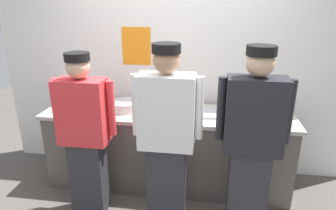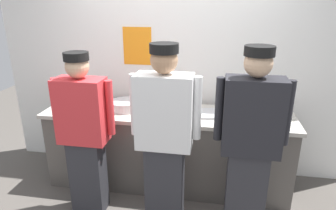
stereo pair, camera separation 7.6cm
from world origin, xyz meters
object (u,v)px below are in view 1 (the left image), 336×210
(chef_center, at_px, (167,136))
(ramekin_yellow_sauce, at_px, (225,108))
(chef_far_right, at_px, (252,141))
(plate_stack_rear, at_px, (263,111))
(sheet_tray, at_px, (199,113))
(mixing_bowl_steel, at_px, (125,106))
(ramekin_orange_sauce, at_px, (97,111))
(plate_stack_front, at_px, (161,112))
(ramekin_green_sauce, at_px, (145,104))
(squeeze_bottle_primary, at_px, (97,101))
(squeeze_bottle_secondary, at_px, (106,102))
(chef_near_left, at_px, (85,133))
(squeeze_bottle_spare, at_px, (140,110))
(ramekin_red_sauce, at_px, (241,115))

(chef_center, height_order, ramekin_yellow_sauce, chef_center)
(chef_far_right, xyz_separation_m, plate_stack_rear, (0.20, 0.74, -0.00))
(sheet_tray, xyz_separation_m, ramekin_yellow_sauce, (0.27, 0.18, 0.01))
(mixing_bowl_steel, relative_size, ramekin_orange_sauce, 3.66)
(chef_far_right, bearing_deg, mixing_bowl_steel, 153.87)
(plate_stack_front, distance_m, mixing_bowl_steel, 0.43)
(ramekin_green_sauce, bearing_deg, chef_center, -65.70)
(plate_stack_rear, distance_m, squeeze_bottle_primary, 1.81)
(chef_center, distance_m, squeeze_bottle_secondary, 1.02)
(sheet_tray, bearing_deg, chef_far_right, -52.66)
(mixing_bowl_steel, xyz_separation_m, ramekin_green_sauce, (0.19, 0.17, -0.03))
(chef_near_left, relative_size, squeeze_bottle_spare, 9.00)
(chef_near_left, bearing_deg, ramekin_green_sauce, 61.11)
(chef_center, height_order, squeeze_bottle_primary, chef_center)
(ramekin_red_sauce, bearing_deg, mixing_bowl_steel, 178.58)
(plate_stack_front, height_order, ramekin_orange_sauce, plate_stack_front)
(chef_near_left, height_order, ramekin_yellow_sauce, chef_near_left)
(chef_far_right, relative_size, ramekin_green_sauce, 19.50)
(squeeze_bottle_spare, xyz_separation_m, ramekin_red_sauce, (1.02, 0.17, -0.06))
(squeeze_bottle_primary, xyz_separation_m, squeeze_bottle_spare, (0.54, -0.20, -0.00))
(plate_stack_front, xyz_separation_m, ramekin_green_sauce, (-0.22, 0.25, -0.00))
(ramekin_green_sauce, bearing_deg, ramekin_yellow_sauce, 0.06)
(squeeze_bottle_spare, xyz_separation_m, ramekin_green_sauce, (-0.03, 0.36, -0.06))
(mixing_bowl_steel, xyz_separation_m, ramekin_yellow_sauce, (1.08, 0.17, -0.02))
(plate_stack_front, bearing_deg, chef_center, -75.39)
(chef_near_left, height_order, plate_stack_front, chef_near_left)
(chef_near_left, xyz_separation_m, mixing_bowl_steel, (0.22, 0.58, 0.08))
(sheet_tray, relative_size, ramekin_yellow_sauce, 4.69)
(ramekin_orange_sauce, bearing_deg, squeeze_bottle_secondary, 71.71)
(sheet_tray, relative_size, squeeze_bottle_primary, 2.52)
(chef_near_left, distance_m, plate_stack_front, 0.80)
(mixing_bowl_steel, xyz_separation_m, squeeze_bottle_spare, (0.22, -0.20, 0.03))
(mixing_bowl_steel, bearing_deg, chef_far_right, -26.13)
(ramekin_yellow_sauce, bearing_deg, ramekin_orange_sauce, -167.38)
(chef_center, xyz_separation_m, ramekin_yellow_sauce, (0.52, 0.82, -0.01))
(squeeze_bottle_primary, bearing_deg, ramekin_green_sauce, 18.02)
(chef_near_left, distance_m, ramekin_yellow_sauce, 1.50)
(squeeze_bottle_secondary, bearing_deg, squeeze_bottle_primary, -177.29)
(plate_stack_front, relative_size, squeeze_bottle_spare, 1.21)
(squeeze_bottle_primary, bearing_deg, plate_stack_rear, 3.46)
(plate_stack_front, relative_size, ramekin_green_sauce, 2.47)
(ramekin_orange_sauce, height_order, ramekin_green_sauce, ramekin_green_sauce)
(plate_stack_front, bearing_deg, plate_stack_rear, 10.35)
(chef_near_left, relative_size, squeeze_bottle_primary, 8.81)
(chef_center, height_order, plate_stack_front, chef_center)
(chef_far_right, xyz_separation_m, mixing_bowl_steel, (-1.29, 0.63, 0.02))
(ramekin_red_sauce, height_order, ramekin_orange_sauce, ramekin_orange_sauce)
(plate_stack_front, relative_size, plate_stack_rear, 0.94)
(chef_center, xyz_separation_m, mixing_bowl_steel, (-0.56, 0.65, 0.02))
(squeeze_bottle_secondary, bearing_deg, chef_far_right, -22.88)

